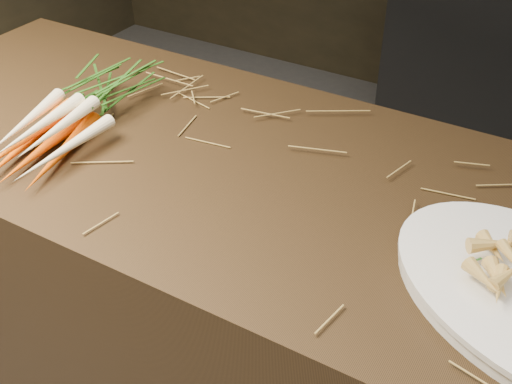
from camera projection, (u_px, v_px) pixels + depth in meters
main_counter at (369, 382)px, 1.36m from camera, size 2.40×0.70×0.90m
straw_bedding at (397, 210)px, 1.09m from camera, size 1.40×0.60×0.02m
root_veg_bunch at (82, 104)px, 1.32m from camera, size 0.23×0.50×0.09m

